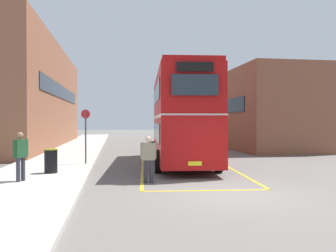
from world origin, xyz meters
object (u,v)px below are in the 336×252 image
(pedestrian_boarding, at_px, (148,156))
(pedestrian_waiting_near, at_px, (21,153))
(single_deck_bus, at_px, (181,127))
(litter_bin, at_px, (51,161))
(bus_stop_sign, at_px, (86,131))
(double_decker_bus, at_px, (181,116))

(pedestrian_boarding, xyz_separation_m, pedestrian_waiting_near, (-4.43, 0.26, 0.14))
(single_deck_bus, xyz_separation_m, pedestrian_boarding, (-5.48, -22.11, -0.65))
(pedestrian_waiting_near, bearing_deg, single_deck_bus, 65.61)
(litter_bin, height_order, bus_stop_sign, bus_stop_sign)
(double_decker_bus, bearing_deg, bus_stop_sign, -176.85)
(double_decker_bus, relative_size, pedestrian_boarding, 6.01)
(single_deck_bus, height_order, pedestrian_boarding, single_deck_bus)
(pedestrian_waiting_near, xyz_separation_m, bus_stop_sign, (1.81, 4.83, 0.61))
(pedestrian_boarding, height_order, bus_stop_sign, bus_stop_sign)
(pedestrian_waiting_near, relative_size, litter_bin, 1.76)
(litter_bin, relative_size, bus_stop_sign, 0.36)
(bus_stop_sign, bearing_deg, double_decker_bus, 3.15)
(pedestrian_boarding, height_order, pedestrian_waiting_near, pedestrian_waiting_near)
(single_deck_bus, distance_m, pedestrian_waiting_near, 24.00)
(double_decker_bus, bearing_deg, litter_bin, -151.47)
(single_deck_bus, distance_m, bus_stop_sign, 18.84)
(litter_bin, bearing_deg, bus_stop_sign, 69.29)
(pedestrian_boarding, bearing_deg, single_deck_bus, 76.09)
(double_decker_bus, xyz_separation_m, bus_stop_sign, (-4.85, -0.27, -0.77))
(pedestrian_boarding, bearing_deg, double_decker_bus, 67.45)
(single_deck_bus, relative_size, bus_stop_sign, 3.30)
(bus_stop_sign, bearing_deg, litter_bin, -110.71)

